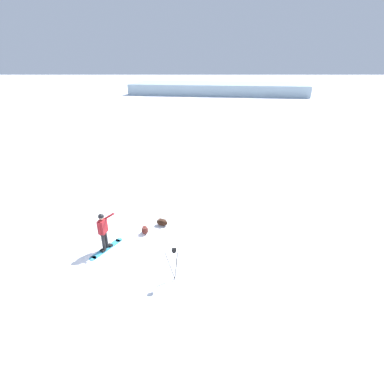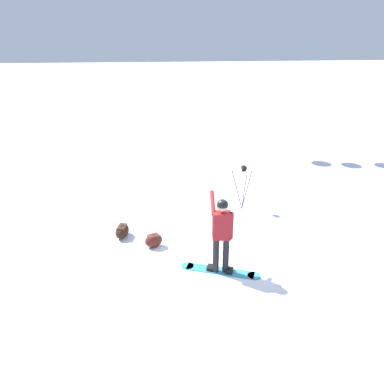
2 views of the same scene
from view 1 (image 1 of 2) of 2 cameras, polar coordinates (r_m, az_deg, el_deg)
name	(u,v)px [view 1 (image 1 of 2)]	position (r m, az deg, el deg)	size (l,w,h in m)	color
ground_plane	(120,253)	(12.67, -14.35, -11.89)	(300.00, 300.00, 0.00)	white
snowboarder	(103,228)	(12.48, -17.57, -6.94)	(0.46, 0.74, 1.78)	black
snowboard	(107,248)	(13.06, -16.90, -10.87)	(1.60, 1.08, 0.10)	teal
gear_bag_large	(162,222)	(14.11, -6.09, -6.10)	(0.52, 0.66, 0.33)	black
camera_tripod	(174,258)	(10.47, -3.66, -13.14)	(0.68, 0.52, 1.39)	#262628
gear_bag_small	(145,230)	(13.61, -9.51, -7.57)	(0.51, 0.40, 0.35)	#4C1E19
distant_ridge	(218,88)	(72.34, 5.25, 20.18)	(20.42, 41.55, 2.34)	#98AFBB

